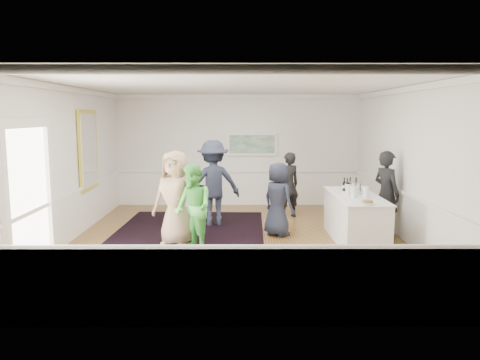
{
  "coord_description": "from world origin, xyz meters",
  "views": [
    {
      "loc": [
        0.01,
        -9.49,
        2.61
      ],
      "look_at": [
        0.05,
        0.2,
        1.26
      ],
      "focal_mm": 35.0,
      "sensor_mm": 36.0,
      "label": 1
    }
  ],
  "objects_px": {
    "guest_dark_b": "(288,185)",
    "guest_navy": "(278,199)",
    "bartender": "(386,194)",
    "ice_bucket": "(355,188)",
    "guest_green": "(193,208)",
    "nut_bowl": "(368,202)",
    "guest_lilac": "(189,203)",
    "guest_dark_a": "(213,183)",
    "guest_tan": "(175,198)",
    "serving_table": "(355,218)"
  },
  "relations": [
    {
      "from": "guest_dark_a",
      "to": "guest_navy",
      "type": "relative_size",
      "value": 1.27
    },
    {
      "from": "guest_dark_b",
      "to": "ice_bucket",
      "type": "relative_size",
      "value": 6.43
    },
    {
      "from": "guest_dark_b",
      "to": "nut_bowl",
      "type": "relative_size",
      "value": 7.15
    },
    {
      "from": "guest_tan",
      "to": "guest_lilac",
      "type": "height_order",
      "value": "guest_tan"
    },
    {
      "from": "serving_table",
      "to": "guest_dark_a",
      "type": "xyz_separation_m",
      "value": [
        -3.01,
        1.46,
        0.52
      ]
    },
    {
      "from": "serving_table",
      "to": "bartender",
      "type": "distance_m",
      "value": 1.0
    },
    {
      "from": "serving_table",
      "to": "guest_navy",
      "type": "distance_m",
      "value": 1.66
    },
    {
      "from": "bartender",
      "to": "nut_bowl",
      "type": "bearing_deg",
      "value": 123.34
    },
    {
      "from": "guest_dark_a",
      "to": "guest_green",
      "type": "bearing_deg",
      "value": 67.31
    },
    {
      "from": "guest_green",
      "to": "nut_bowl",
      "type": "bearing_deg",
      "value": 50.66
    },
    {
      "from": "bartender",
      "to": "ice_bucket",
      "type": "bearing_deg",
      "value": 81.85
    },
    {
      "from": "serving_table",
      "to": "ice_bucket",
      "type": "relative_size",
      "value": 9.23
    },
    {
      "from": "bartender",
      "to": "guest_green",
      "type": "distance_m",
      "value": 4.21
    },
    {
      "from": "guest_navy",
      "to": "ice_bucket",
      "type": "relative_size",
      "value": 6.14
    },
    {
      "from": "serving_table",
      "to": "guest_lilac",
      "type": "xyz_separation_m",
      "value": [
        -3.49,
        0.51,
        0.23
      ]
    },
    {
      "from": "guest_dark_b",
      "to": "guest_navy",
      "type": "xyz_separation_m",
      "value": [
        -0.42,
        -1.87,
        -0.04
      ]
    },
    {
      "from": "ice_bucket",
      "to": "guest_dark_a",
      "type": "bearing_deg",
      "value": 157.16
    },
    {
      "from": "guest_green",
      "to": "ice_bucket",
      "type": "xyz_separation_m",
      "value": [
        3.31,
        0.86,
        0.24
      ]
    },
    {
      "from": "guest_dark_a",
      "to": "guest_navy",
      "type": "xyz_separation_m",
      "value": [
        1.45,
        -0.98,
        -0.21
      ]
    },
    {
      "from": "guest_lilac",
      "to": "nut_bowl",
      "type": "xyz_separation_m",
      "value": [
        3.46,
        -1.52,
        0.29
      ]
    },
    {
      "from": "guest_dark_a",
      "to": "nut_bowl",
      "type": "xyz_separation_m",
      "value": [
        2.98,
        -2.47,
        -0.0
      ]
    },
    {
      "from": "guest_lilac",
      "to": "guest_navy",
      "type": "relative_size",
      "value": 0.9
    },
    {
      "from": "guest_dark_b",
      "to": "guest_navy",
      "type": "relative_size",
      "value": 1.05
    },
    {
      "from": "guest_lilac",
      "to": "nut_bowl",
      "type": "height_order",
      "value": "guest_lilac"
    },
    {
      "from": "guest_navy",
      "to": "nut_bowl",
      "type": "relative_size",
      "value": 6.84
    },
    {
      "from": "ice_bucket",
      "to": "guest_tan",
      "type": "bearing_deg",
      "value": -172.83
    },
    {
      "from": "serving_table",
      "to": "guest_lilac",
      "type": "height_order",
      "value": "guest_lilac"
    },
    {
      "from": "serving_table",
      "to": "guest_green",
      "type": "height_order",
      "value": "guest_green"
    },
    {
      "from": "guest_navy",
      "to": "serving_table",
      "type": "bearing_deg",
      "value": -148.98
    },
    {
      "from": "guest_green",
      "to": "guest_lilac",
      "type": "bearing_deg",
      "value": 156.69
    },
    {
      "from": "bartender",
      "to": "ice_bucket",
      "type": "height_order",
      "value": "bartender"
    },
    {
      "from": "guest_tan",
      "to": "ice_bucket",
      "type": "bearing_deg",
      "value": 27.79
    },
    {
      "from": "guest_tan",
      "to": "guest_dark_b",
      "type": "bearing_deg",
      "value": 66.67
    },
    {
      "from": "guest_green",
      "to": "guest_lilac",
      "type": "xyz_separation_m",
      "value": [
        -0.21,
        1.19,
        -0.12
      ]
    },
    {
      "from": "guest_green",
      "to": "guest_dark_a",
      "type": "xyz_separation_m",
      "value": [
        0.27,
        2.14,
        0.17
      ]
    },
    {
      "from": "ice_bucket",
      "to": "nut_bowl",
      "type": "relative_size",
      "value": 1.11
    },
    {
      "from": "guest_navy",
      "to": "ice_bucket",
      "type": "height_order",
      "value": "guest_navy"
    },
    {
      "from": "ice_bucket",
      "to": "nut_bowl",
      "type": "bearing_deg",
      "value": -92.82
    },
    {
      "from": "guest_green",
      "to": "guest_dark_a",
      "type": "relative_size",
      "value": 0.83
    },
    {
      "from": "guest_tan",
      "to": "guest_lilac",
      "type": "relative_size",
      "value": 1.33
    },
    {
      "from": "guest_dark_b",
      "to": "guest_dark_a",
      "type": "bearing_deg",
      "value": 0.14
    },
    {
      "from": "serving_table",
      "to": "guest_dark_b",
      "type": "height_order",
      "value": "guest_dark_b"
    },
    {
      "from": "guest_lilac",
      "to": "guest_dark_a",
      "type": "relative_size",
      "value": 0.71
    },
    {
      "from": "guest_lilac",
      "to": "guest_dark_a",
      "type": "xyz_separation_m",
      "value": [
        0.48,
        0.95,
        0.29
      ]
    },
    {
      "from": "guest_dark_b",
      "to": "nut_bowl",
      "type": "distance_m",
      "value": 3.54
    },
    {
      "from": "bartender",
      "to": "guest_lilac",
      "type": "xyz_separation_m",
      "value": [
        -4.27,
        0.06,
        -0.21
      ]
    },
    {
      "from": "guest_navy",
      "to": "ice_bucket",
      "type": "xyz_separation_m",
      "value": [
        1.59,
        -0.3,
        0.29
      ]
    },
    {
      "from": "bartender",
      "to": "ice_bucket",
      "type": "distance_m",
      "value": 0.81
    },
    {
      "from": "guest_navy",
      "to": "guest_tan",
      "type": "bearing_deg",
      "value": 68.01
    },
    {
      "from": "guest_tan",
      "to": "ice_bucket",
      "type": "height_order",
      "value": "guest_tan"
    }
  ]
}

